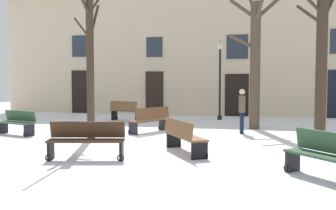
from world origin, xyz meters
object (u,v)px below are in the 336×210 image
object	(u,v)px
tree_foreground	(321,53)
bench_facing_shops	(17,122)
person_crossing_plaza	(242,109)
bench_near_lamp	(86,140)
bench_by_litter_bin	(125,111)
bench_back_to_back_right	(183,136)
bench_back_to_back_left	(325,155)
streetlamp	(220,71)
tree_center	(255,58)
tree_left_of_center	(90,53)
bench_far_corner	(150,120)

from	to	relation	value
tree_foreground	bench_facing_shops	world-z (taller)	tree_foreground
bench_facing_shops	person_crossing_plaza	distance (m)	7.96
person_crossing_plaza	bench_near_lamp	bearing A→B (deg)	147.38
bench_by_litter_bin	bench_back_to_back_right	distance (m)	8.25
bench_back_to_back_left	bench_facing_shops	xyz separation A→B (m)	(-9.44, 4.05, -0.04)
bench_by_litter_bin	person_crossing_plaza	bearing A→B (deg)	174.49
bench_back_to_back_right	bench_near_lamp	bearing A→B (deg)	89.28
bench_facing_shops	bench_back_to_back_right	size ratio (longest dim) A/B	0.88
streetlamp	bench_near_lamp	world-z (taller)	streetlamp
bench_back_to_back_left	bench_near_lamp	xyz separation A→B (m)	(-5.23, 0.71, 0.00)
bench_back_to_back_right	person_crossing_plaza	distance (m)	4.32
tree_center	streetlamp	world-z (taller)	tree_center
person_crossing_plaza	streetlamp	bearing A→B (deg)	14.67
tree_foreground	streetlamp	distance (m)	6.29
tree_left_of_center	bench_back_to_back_left	size ratio (longest dim) A/B	3.60
bench_facing_shops	bench_by_litter_bin	bearing A→B (deg)	84.50
streetlamp	bench_facing_shops	world-z (taller)	streetlamp
tree_foreground	bench_far_corner	bearing A→B (deg)	-178.29
streetlamp	person_crossing_plaza	xyz separation A→B (m)	(1.22, -4.71, -1.47)
bench_back_to_back_right	person_crossing_plaza	xyz separation A→B (m)	(1.36, 4.08, 0.42)
streetlamp	bench_back_to_back_right	world-z (taller)	streetlamp
tree_foreground	bench_back_to_back_right	size ratio (longest dim) A/B	2.86
bench_back_to_back_left	bench_near_lamp	bearing A→B (deg)	-138.14
tree_left_of_center	person_crossing_plaza	world-z (taller)	tree_left_of_center
bench_near_lamp	bench_back_to_back_right	xyz separation A→B (m)	(2.11, 1.31, -0.02)
streetlamp	bench_back_to_back_left	xyz separation A→B (m)	(2.97, -10.81, -1.88)
bench_back_to_back_right	bench_back_to_back_left	bearing A→B (deg)	-155.47
bench_back_to_back_right	streetlamp	bearing A→B (deg)	-33.44
tree_foreground	bench_back_to_back_right	distance (m)	5.94
bench_far_corner	bench_facing_shops	bearing A→B (deg)	-42.81
tree_foreground	bench_facing_shops	distance (m)	10.66
tree_center	person_crossing_plaza	distance (m)	2.44
streetlamp	bench_by_litter_bin	xyz separation A→B (m)	(-4.27, -1.64, -1.85)
bench_back_to_back_left	bench_far_corner	xyz separation A→B (m)	(-5.03, 5.63, -0.00)
tree_left_of_center	bench_back_to_back_left	world-z (taller)	tree_left_of_center
streetlamp	bench_far_corner	xyz separation A→B (m)	(-2.06, -5.18, -1.88)
tree_center	bench_far_corner	distance (m)	4.78
bench_back_to_back_left	streetlamp	bearing A→B (deg)	154.98
bench_back_to_back_right	tree_left_of_center	bearing A→B (deg)	29.10
bench_by_litter_bin	bench_near_lamp	bearing A→B (deg)	127.06
bench_back_to_back_right	bench_far_corner	size ratio (longest dim) A/B	1.06
bench_facing_shops	streetlamp	bearing A→B (deg)	64.02
tree_center	bench_facing_shops	distance (m)	9.15
bench_facing_shops	person_crossing_plaza	size ratio (longest dim) A/B	1.02
tree_foreground	bench_back_to_back_left	distance (m)	6.31
bench_far_corner	tree_foreground	bearing A→B (deg)	119.22
bench_back_to_back_right	bench_far_corner	distance (m)	4.09
bench_facing_shops	tree_center	bearing A→B (deg)	41.33
tree_left_of_center	streetlamp	size ratio (longest dim) A/B	1.43
tree_center	bench_by_litter_bin	size ratio (longest dim) A/B	3.21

